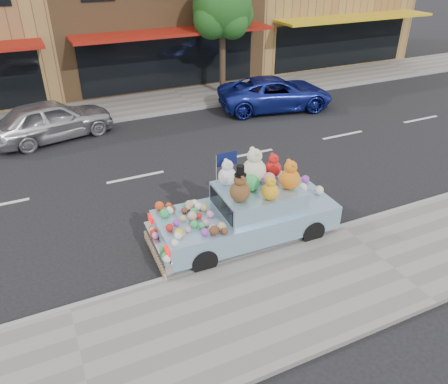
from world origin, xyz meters
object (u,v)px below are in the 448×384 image
car_blue (276,93)px  art_car (248,210)px  street_tree (222,12)px  car_silver (52,120)px

car_blue → art_car: size_ratio=1.08×
street_tree → car_blue: size_ratio=1.06×
car_silver → art_car: size_ratio=0.95×
car_silver → car_blue: bearing=-106.1°
car_blue → car_silver: bearing=98.1°
car_silver → street_tree: bearing=-86.5°
street_tree → art_car: 12.03m
street_tree → car_blue: (1.21, -2.84, -3.01)m
car_blue → street_tree: bearing=34.7°
car_silver → car_blue: size_ratio=0.87×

